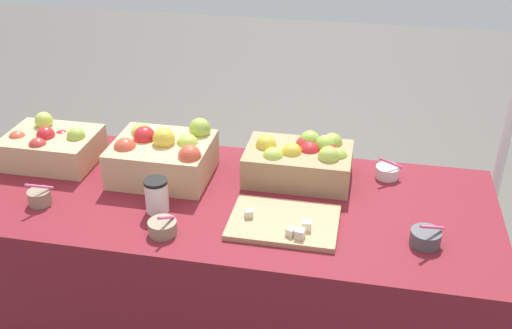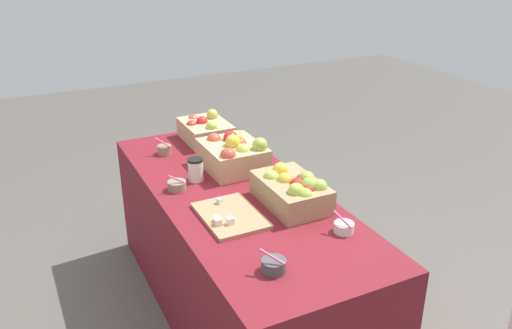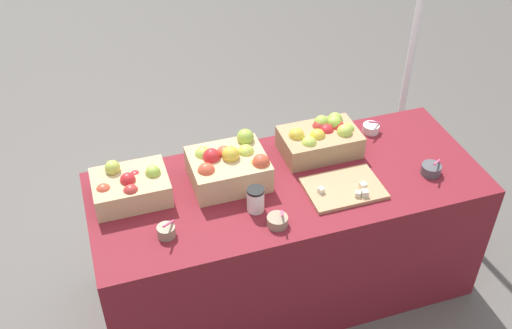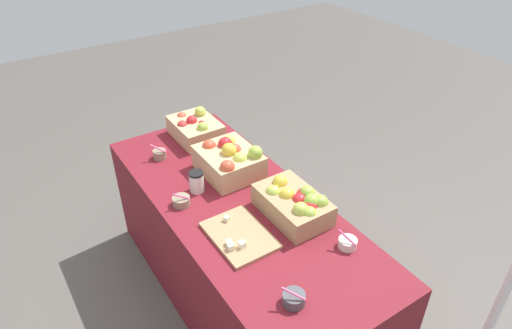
{
  "view_description": "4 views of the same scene",
  "coord_description": "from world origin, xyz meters",
  "px_view_note": "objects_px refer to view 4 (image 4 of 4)",
  "views": [
    {
      "loc": [
        0.46,
        -1.76,
        1.88
      ],
      "look_at": [
        0.1,
        0.02,
        0.87
      ],
      "focal_mm": 42.07,
      "sensor_mm": 36.0,
      "label": 1
    },
    {
      "loc": [
        2.17,
        -0.96,
        1.93
      ],
      "look_at": [
        0.11,
        0.06,
        0.92
      ],
      "focal_mm": 37.36,
      "sensor_mm": 36.0,
      "label": 2
    },
    {
      "loc": [
        -0.84,
        -2.07,
        2.63
      ],
      "look_at": [
        -0.16,
        0.0,
        0.89
      ],
      "focal_mm": 42.79,
      "sensor_mm": 36.0,
      "label": 3
    },
    {
      "loc": [
        1.62,
        -0.95,
        2.25
      ],
      "look_at": [
        0.1,
        0.05,
        1.02
      ],
      "focal_mm": 31.89,
      "sensor_mm": 36.0,
      "label": 4
    }
  ],
  "objects_px": {
    "sample_bowl_mid": "(348,243)",
    "coffee_cup": "(197,182)",
    "apple_crate_right": "(295,203)",
    "sample_bowl_extra": "(181,201)",
    "sample_bowl_near": "(294,298)",
    "sample_bowl_far": "(160,154)",
    "apple_crate_middle": "(229,160)",
    "apple_crate_left": "(195,128)",
    "cutting_board_front": "(239,235)"
  },
  "relations": [
    {
      "from": "apple_crate_right",
      "to": "sample_bowl_near",
      "type": "xyz_separation_m",
      "value": [
        0.44,
        -0.34,
        -0.05
      ]
    },
    {
      "from": "apple_crate_middle",
      "to": "coffee_cup",
      "type": "height_order",
      "value": "apple_crate_middle"
    },
    {
      "from": "cutting_board_front",
      "to": "sample_bowl_extra",
      "type": "xyz_separation_m",
      "value": [
        -0.38,
        -0.12,
        0.01
      ]
    },
    {
      "from": "apple_crate_left",
      "to": "sample_bowl_far",
      "type": "distance_m",
      "value": 0.32
    },
    {
      "from": "apple_crate_left",
      "to": "sample_bowl_extra",
      "type": "height_order",
      "value": "apple_crate_left"
    },
    {
      "from": "apple_crate_middle",
      "to": "sample_bowl_far",
      "type": "relative_size",
      "value": 3.39
    },
    {
      "from": "apple_crate_left",
      "to": "apple_crate_right",
      "type": "height_order",
      "value": "apple_crate_left"
    },
    {
      "from": "apple_crate_right",
      "to": "sample_bowl_mid",
      "type": "distance_m",
      "value": 0.33
    },
    {
      "from": "coffee_cup",
      "to": "sample_bowl_far",
      "type": "bearing_deg",
      "value": -174.58
    },
    {
      "from": "apple_crate_left",
      "to": "apple_crate_right",
      "type": "relative_size",
      "value": 0.88
    },
    {
      "from": "cutting_board_front",
      "to": "sample_bowl_extra",
      "type": "relative_size",
      "value": 3.83
    },
    {
      "from": "apple_crate_right",
      "to": "sample_bowl_extra",
      "type": "bearing_deg",
      "value": -131.62
    },
    {
      "from": "sample_bowl_mid",
      "to": "coffee_cup",
      "type": "xyz_separation_m",
      "value": [
        -0.77,
        -0.39,
        0.04
      ]
    },
    {
      "from": "sample_bowl_near",
      "to": "sample_bowl_far",
      "type": "distance_m",
      "value": 1.31
    },
    {
      "from": "sample_bowl_far",
      "to": "cutting_board_front",
      "type": "bearing_deg",
      "value": 2.63
    },
    {
      "from": "sample_bowl_near",
      "to": "coffee_cup",
      "type": "xyz_separation_m",
      "value": [
        -0.89,
        0.02,
        0.04
      ]
    },
    {
      "from": "sample_bowl_far",
      "to": "coffee_cup",
      "type": "relative_size",
      "value": 0.87
    },
    {
      "from": "sample_bowl_near",
      "to": "coffee_cup",
      "type": "relative_size",
      "value": 0.86
    },
    {
      "from": "apple_crate_middle",
      "to": "sample_bowl_mid",
      "type": "relative_size",
      "value": 3.66
    },
    {
      "from": "apple_crate_left",
      "to": "apple_crate_middle",
      "type": "height_order",
      "value": "apple_crate_middle"
    },
    {
      "from": "sample_bowl_extra",
      "to": "apple_crate_right",
      "type": "bearing_deg",
      "value": 48.38
    },
    {
      "from": "apple_crate_middle",
      "to": "apple_crate_right",
      "type": "bearing_deg",
      "value": 9.01
    },
    {
      "from": "apple_crate_right",
      "to": "sample_bowl_near",
      "type": "distance_m",
      "value": 0.55
    },
    {
      "from": "apple_crate_right",
      "to": "sample_bowl_far",
      "type": "distance_m",
      "value": 0.94
    },
    {
      "from": "sample_bowl_mid",
      "to": "coffee_cup",
      "type": "distance_m",
      "value": 0.86
    },
    {
      "from": "cutting_board_front",
      "to": "sample_bowl_extra",
      "type": "height_order",
      "value": "sample_bowl_extra"
    },
    {
      "from": "apple_crate_middle",
      "to": "apple_crate_left",
      "type": "bearing_deg",
      "value": 177.63
    },
    {
      "from": "sample_bowl_far",
      "to": "apple_crate_right",
      "type": "bearing_deg",
      "value": 22.31
    },
    {
      "from": "sample_bowl_mid",
      "to": "sample_bowl_far",
      "type": "height_order",
      "value": "sample_bowl_far"
    },
    {
      "from": "apple_crate_middle",
      "to": "coffee_cup",
      "type": "xyz_separation_m",
      "value": [
        0.05,
        -0.24,
        -0.03
      ]
    },
    {
      "from": "cutting_board_front",
      "to": "sample_bowl_near",
      "type": "bearing_deg",
      "value": -2.18
    },
    {
      "from": "apple_crate_right",
      "to": "coffee_cup",
      "type": "distance_m",
      "value": 0.55
    },
    {
      "from": "sample_bowl_near",
      "to": "sample_bowl_extra",
      "type": "relative_size",
      "value": 1.1
    },
    {
      "from": "apple_crate_middle",
      "to": "sample_bowl_extra",
      "type": "xyz_separation_m",
      "value": [
        0.12,
        -0.36,
        -0.06
      ]
    },
    {
      "from": "cutting_board_front",
      "to": "coffee_cup",
      "type": "distance_m",
      "value": 0.44
    },
    {
      "from": "apple_crate_middle",
      "to": "cutting_board_front",
      "type": "xyz_separation_m",
      "value": [
        0.49,
        -0.24,
        -0.08
      ]
    },
    {
      "from": "coffee_cup",
      "to": "apple_crate_middle",
      "type": "bearing_deg",
      "value": 102.96
    },
    {
      "from": "apple_crate_right",
      "to": "sample_bowl_mid",
      "type": "xyz_separation_m",
      "value": [
        0.32,
        0.07,
        -0.05
      ]
    },
    {
      "from": "cutting_board_front",
      "to": "apple_crate_left",
      "type": "bearing_deg",
      "value": 165.03
    },
    {
      "from": "apple_crate_middle",
      "to": "coffee_cup",
      "type": "relative_size",
      "value": 2.97
    },
    {
      "from": "apple_crate_right",
      "to": "coffee_cup",
      "type": "xyz_separation_m",
      "value": [
        -0.45,
        -0.32,
        -0.02
      ]
    },
    {
      "from": "cutting_board_front",
      "to": "sample_bowl_far",
      "type": "bearing_deg",
      "value": -177.37
    },
    {
      "from": "apple_crate_middle",
      "to": "coffee_cup",
      "type": "bearing_deg",
      "value": -77.04
    },
    {
      "from": "sample_bowl_mid",
      "to": "apple_crate_left",
      "type": "bearing_deg",
      "value": -174.18
    },
    {
      "from": "cutting_board_front",
      "to": "sample_bowl_far",
      "type": "relative_size",
      "value": 3.39
    },
    {
      "from": "apple_crate_left",
      "to": "sample_bowl_extra",
      "type": "relative_size",
      "value": 3.66
    },
    {
      "from": "apple_crate_left",
      "to": "sample_bowl_near",
      "type": "distance_m",
      "value": 1.44
    },
    {
      "from": "apple_crate_left",
      "to": "apple_crate_middle",
      "type": "relative_size",
      "value": 0.96
    },
    {
      "from": "sample_bowl_extra",
      "to": "sample_bowl_far",
      "type": "bearing_deg",
      "value": 170.03
    },
    {
      "from": "apple_crate_left",
      "to": "sample_bowl_far",
      "type": "bearing_deg",
      "value": -70.63
    }
  ]
}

